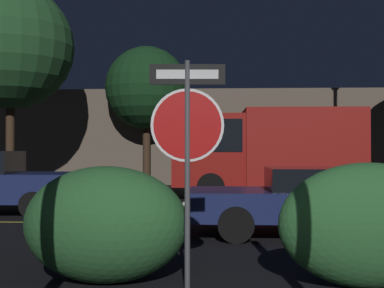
% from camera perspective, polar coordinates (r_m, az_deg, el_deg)
% --- Properties ---
extents(road_center_stripe, '(37.51, 0.12, 0.01)m').
position_cam_1_polar(road_center_stripe, '(11.22, 1.44, -8.44)').
color(road_center_stripe, gold).
rests_on(road_center_stripe, ground_plane).
extents(stop_sign, '(0.81, 0.07, 2.48)m').
position_cam_1_polar(stop_sign, '(5.72, -0.50, 1.59)').
color(stop_sign, '#4C4C51').
rests_on(stop_sign, ground_plane).
extents(hedge_bush_2, '(1.89, 1.19, 1.34)m').
position_cam_1_polar(hedge_bush_2, '(6.27, -9.19, -8.44)').
color(hedge_bush_2, '#285B2D').
rests_on(hedge_bush_2, ground_plane).
extents(hedge_bush_3, '(1.99, 0.86, 1.38)m').
position_cam_1_polar(hedge_bush_3, '(6.25, 18.34, -8.22)').
color(hedge_bush_3, '#2D6633').
rests_on(hedge_bush_3, ground_plane).
extents(passing_car_2, '(4.40, 1.95, 1.20)m').
position_cam_1_polar(passing_car_2, '(9.82, 12.50, -5.84)').
color(passing_car_2, navy).
rests_on(passing_car_2, ground_plane).
extents(delivery_truck, '(5.92, 2.65, 2.81)m').
position_cam_1_polar(delivery_truck, '(17.17, 7.44, -0.40)').
color(delivery_truck, maroon).
rests_on(delivery_truck, ground_plane).
extents(tree_0, '(4.61, 4.61, 7.64)m').
position_cam_1_polar(tree_0, '(21.03, -18.79, 9.78)').
color(tree_0, '#422D1E').
rests_on(tree_0, ground_plane).
extents(tree_1, '(3.52, 3.52, 5.94)m').
position_cam_1_polar(tree_1, '(22.93, -4.87, 5.94)').
color(tree_1, '#422D1E').
rests_on(tree_1, ground_plane).
extents(building_backdrop, '(32.08, 4.18, 4.23)m').
position_cam_1_polar(building_backdrop, '(25.49, 6.47, 0.66)').
color(building_backdrop, '#6B5B4C').
rests_on(building_backdrop, ground_plane).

